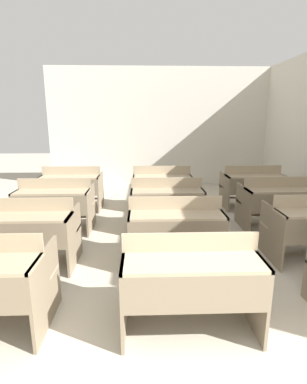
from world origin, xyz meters
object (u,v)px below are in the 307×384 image
at_px(bench_third_left, 55,203).
at_px(bench_third_right, 278,201).
at_px(bench_second_center, 175,228).
at_px(bench_third_center, 167,202).
at_px(bench_back_right, 252,185).
at_px(bench_back_center, 162,186).
at_px(bench_front_center, 190,278).
at_px(bench_back_left, 72,187).
at_px(bench_second_left, 27,231).

distance_m(bench_third_left, bench_third_right, 3.71).
xyz_separation_m(bench_second_center, bench_third_center, (-0.01, 1.20, 0.00)).
xyz_separation_m(bench_third_left, bench_back_right, (3.71, 1.19, 0.00)).
xyz_separation_m(bench_third_left, bench_back_center, (1.83, 1.21, 0.00)).
distance_m(bench_front_center, bench_third_right, 3.06).
relative_size(bench_third_left, bench_back_center, 1.00).
relative_size(bench_front_center, bench_third_right, 1.00).
bearing_deg(bench_second_center, bench_back_right, 52.34).
bearing_deg(bench_back_right, bench_back_left, 179.53).
bearing_deg(bench_third_left, bench_front_center, -52.84).
bearing_deg(bench_back_center, bench_second_center, -89.62).
bearing_deg(bench_third_right, bench_second_left, -161.85).
bearing_deg(bench_second_center, bench_third_left, 146.66).
height_order(bench_back_center, bench_back_right, same).
distance_m(bench_second_left, bench_third_center, 2.20).
bearing_deg(bench_front_center, bench_second_left, 146.91).
relative_size(bench_second_left, bench_third_left, 1.00).
bearing_deg(bench_back_left, bench_second_center, -52.77).
relative_size(bench_third_right, bench_back_right, 1.00).
distance_m(bench_third_right, bench_back_center, 2.24).
height_order(bench_front_center, bench_second_center, same).
relative_size(bench_second_left, bench_back_left, 1.00).
bearing_deg(bench_back_left, bench_third_left, -89.72).
xyz_separation_m(bench_second_left, bench_third_right, (3.71, 1.22, 0.00)).
bearing_deg(bench_third_right, bench_back_left, 161.62).
bearing_deg(bench_third_right, bench_second_center, -147.07).
relative_size(bench_third_left, bench_third_center, 1.00).
xyz_separation_m(bench_second_center, bench_back_right, (1.86, 2.41, 0.00)).
xyz_separation_m(bench_second_center, bench_third_left, (-1.85, 1.22, 0.00)).
distance_m(bench_third_center, bench_third_right, 1.87).
height_order(bench_front_center, bench_third_center, same).
relative_size(bench_back_left, bench_back_center, 1.00).
xyz_separation_m(bench_front_center, bench_back_left, (-1.85, 3.66, 0.00)).
relative_size(bench_back_center, bench_back_right, 1.00).
relative_size(bench_third_center, bench_back_left, 1.00).
bearing_deg(bench_third_center, bench_back_right, 32.84).
distance_m(bench_second_left, bench_back_right, 4.43).
bearing_deg(bench_front_center, bench_third_center, 90.26).
bearing_deg(bench_back_left, bench_front_center, -63.16).
height_order(bench_back_left, bench_back_center, same).
relative_size(bench_front_center, bench_second_left, 1.00).
relative_size(bench_second_center, bench_third_center, 1.00).
bearing_deg(bench_second_left, bench_second_center, 0.38).
xyz_separation_m(bench_front_center, bench_third_right, (1.86, 2.42, 0.00)).
height_order(bench_front_center, bench_back_center, same).
height_order(bench_second_center, bench_back_right, same).
relative_size(bench_third_center, bench_back_center, 1.00).
bearing_deg(bench_third_center, bench_third_right, 0.15).
xyz_separation_m(bench_third_center, bench_third_right, (1.87, 0.00, 0.00)).
height_order(bench_back_left, bench_back_right, same).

